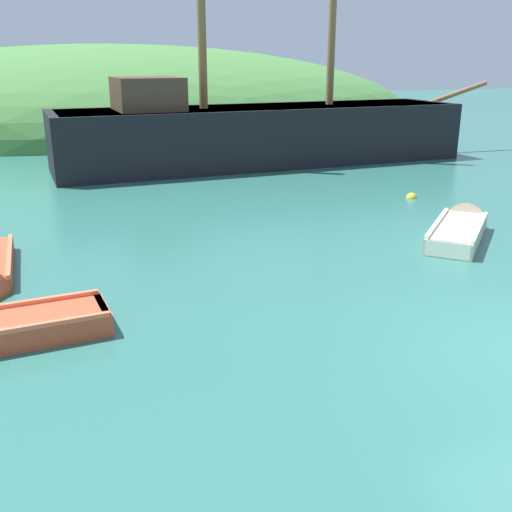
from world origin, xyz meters
TOP-DOWN VIEW (x-y plane):
  - shore_hill at (-2.26, 32.20)m, footprint 38.96×23.64m
  - sailing_ship at (1.43, 15.88)m, footprint 18.20×4.38m
  - rowboat_outer_left at (2.57, 5.25)m, footprint 3.06×3.09m
  - buoy_yellow at (3.66, 8.91)m, footprint 0.31×0.31m

SIDE VIEW (x-z plane):
  - shore_hill at x=-2.26m, z-range -4.63..4.63m
  - buoy_yellow at x=3.66m, z-range -0.16..0.16m
  - rowboat_outer_left at x=2.57m, z-range -0.34..0.58m
  - sailing_ship at x=1.43m, z-range -5.02..6.66m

